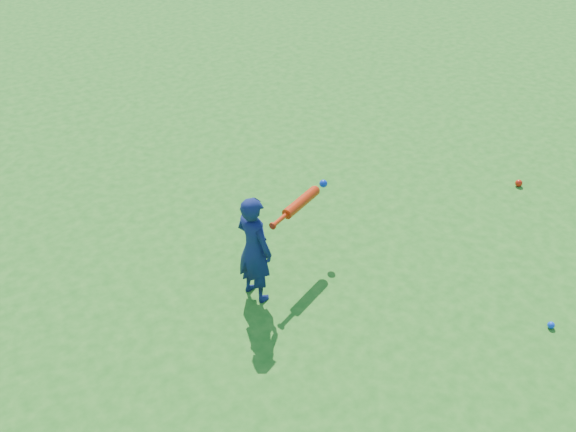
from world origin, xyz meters
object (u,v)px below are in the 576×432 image
object	(u,v)px
child	(254,249)
ground_ball_red	(519,183)
ground_ball_blue	(551,325)
bat_swing	(303,200)

from	to	relation	value
child	ground_ball_red	bearing A→B (deg)	-102.88
ground_ball_red	ground_ball_blue	distance (m)	2.21
child	ground_ball_blue	size ratio (longest dim) A/B	17.09
child	bat_swing	bearing A→B (deg)	-84.03
ground_ball_blue	bat_swing	distance (m)	2.33
ground_ball_red	ground_ball_blue	bearing A→B (deg)	-129.87
ground_ball_red	ground_ball_blue	world-z (taller)	ground_ball_red
bat_swing	ground_ball_red	bearing A→B (deg)	-28.01
child	bat_swing	size ratio (longest dim) A/B	1.29
child	ground_ball_blue	bearing A→B (deg)	-144.37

